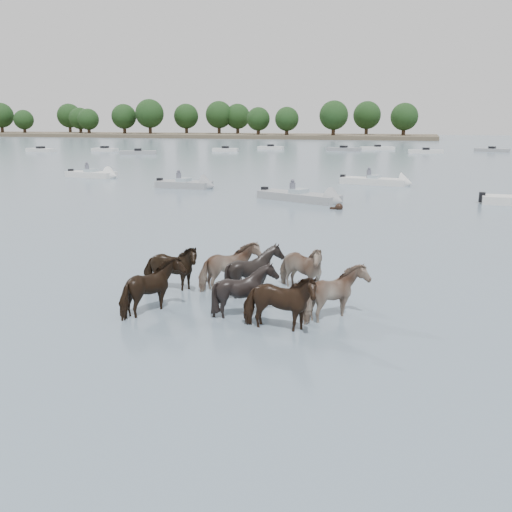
# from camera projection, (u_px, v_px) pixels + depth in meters

# --- Properties ---
(ground) EXTENTS (400.00, 400.00, 0.00)m
(ground) POSITION_uv_depth(u_px,v_px,m) (123.00, 326.00, 13.19)
(ground) COLOR slate
(ground) RESTS_ON ground
(shoreline) EXTENTS (160.00, 30.00, 1.00)m
(shoreline) POSITION_uv_depth(u_px,v_px,m) (170.00, 135.00, 172.16)
(shoreline) COLOR #4C4233
(shoreline) RESTS_ON ground
(pony_herd) EXTENTS (6.70, 4.58, 1.59)m
(pony_herd) POSITION_uv_depth(u_px,v_px,m) (245.00, 282.00, 14.63)
(pony_herd) COLOR black
(pony_herd) RESTS_ON ground
(swimming_pony) EXTENTS (0.72, 0.44, 0.44)m
(swimming_pony) POSITION_uv_depth(u_px,v_px,m) (338.00, 207.00, 30.68)
(swimming_pony) COLOR black
(swimming_pony) RESTS_ON ground
(motorboat_a) EXTENTS (4.68, 1.80, 1.92)m
(motorboat_a) POSITION_uv_depth(u_px,v_px,m) (193.00, 185.00, 40.34)
(motorboat_a) COLOR gray
(motorboat_a) RESTS_ON ground
(motorboat_b) EXTENTS (6.01, 3.75, 1.92)m
(motorboat_b) POSITION_uv_depth(u_px,v_px,m) (309.00, 198.00, 33.53)
(motorboat_b) COLOR gray
(motorboat_b) RESTS_ON ground
(motorboat_c) EXTENTS (5.73, 2.53, 1.92)m
(motorboat_c) POSITION_uv_depth(u_px,v_px,m) (384.00, 182.00, 42.47)
(motorboat_c) COLOR silver
(motorboat_c) RESTS_ON ground
(motorboat_f) EXTENTS (5.12, 2.06, 1.92)m
(motorboat_f) POSITION_uv_depth(u_px,v_px,m) (98.00, 175.00, 47.91)
(motorboat_f) COLOR silver
(motorboat_f) RESTS_ON ground
(distant_flotilla) EXTENTS (108.59, 27.97, 0.93)m
(distant_flotilla) POSITION_uv_depth(u_px,v_px,m) (380.00, 151.00, 84.70)
(distant_flotilla) COLOR silver
(distant_flotilla) RESTS_ON ground
(treeline) EXTENTS (148.46, 23.58, 11.37)m
(treeline) POSITION_uv_depth(u_px,v_px,m) (169.00, 116.00, 170.55)
(treeline) COLOR #382619
(treeline) RESTS_ON ground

